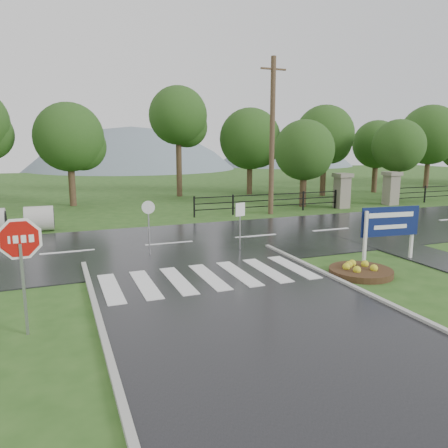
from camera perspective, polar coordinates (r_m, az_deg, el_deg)
name	(u,v)px	position (r m, az deg, el deg)	size (l,w,h in m)	color
ground	(289,347)	(9.50, 8.54, -15.64)	(120.00, 120.00, 0.00)	#294E1A
main_road	(169,244)	(18.36, -7.17, -2.65)	(90.00, 8.00, 0.04)	black
walkway	(440,260)	(17.64, 26.37, -4.25)	(2.20, 11.00, 0.04)	#252528
crosswalk	(209,277)	(13.72, -1.96, -6.89)	(6.50, 2.80, 0.02)	silver
pillar_west	(342,190)	(29.24, 15.16, 4.33)	(1.00, 1.00, 2.24)	gray
pillar_east	(391,188)	(31.77, 20.99, 4.47)	(1.00, 1.00, 2.24)	gray
fence_west	(269,201)	(26.52, 5.93, 3.05)	(9.58, 0.08, 1.20)	black
hills	(109,263)	(75.39, -14.74, -4.92)	(102.00, 48.00, 48.00)	slate
treeline	(134,202)	(32.07, -11.65, 2.89)	(83.20, 5.20, 10.00)	#1C3F13
stop_sign	(21,250)	(10.30, -25.04, -3.05)	(1.24, 0.07, 2.78)	#939399
estate_billboard	(390,224)	(16.37, 20.87, -0.02)	(2.26, 0.30, 1.98)	silver
flower_bed	(361,270)	(14.73, 17.44, -5.80)	(2.00, 2.00, 0.40)	#332111
reg_sign_small	(240,216)	(16.88, 2.13, 0.99)	(0.42, 0.10, 1.90)	#939399
reg_sign_round	(149,221)	(16.34, -9.82, 0.40)	(0.46, 0.18, 2.08)	#939399
utility_pole_east	(272,136)	(25.78, 6.30, 11.33)	(1.59, 0.30, 8.94)	#473523
entrance_tree_left	(304,150)	(29.21, 10.44, 9.44)	(3.92, 3.92, 5.66)	#3D2B1C
entrance_tree_right	(399,146)	(33.94, 21.84, 9.43)	(3.71, 3.71, 5.82)	#3D2B1C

